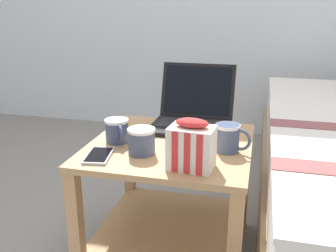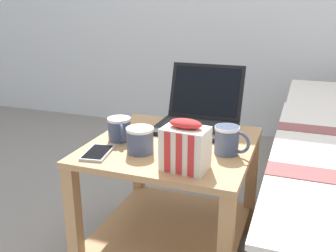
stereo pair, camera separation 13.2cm
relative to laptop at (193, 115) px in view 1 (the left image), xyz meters
name	(u,v)px [view 1 (the left image)]	position (x,y,z in m)	size (l,w,h in m)	color
bedside_table	(171,184)	(-0.04, -0.22, -0.22)	(0.59, 0.60, 0.49)	tan
laptop	(193,115)	(0.00, 0.00, 0.00)	(0.32, 0.32, 0.24)	black
mug_front_left	(141,139)	(-0.12, -0.34, 0.00)	(0.10, 0.13, 0.09)	#3F4C6B
mug_front_right	(228,137)	(0.17, -0.25, 0.01)	(0.13, 0.09, 0.10)	#3F4C6B
mug_mid_center	(117,130)	(-0.24, -0.26, 0.00)	(0.10, 0.11, 0.09)	#3F4C6B
snack_bag	(191,146)	(0.07, -0.42, 0.03)	(0.15, 0.11, 0.16)	silver
cell_phone	(99,156)	(-0.25, -0.41, -0.04)	(0.10, 0.15, 0.01)	#B7BABC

